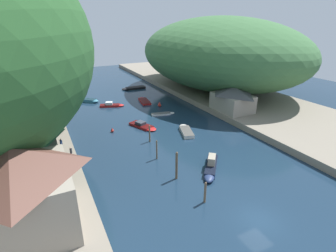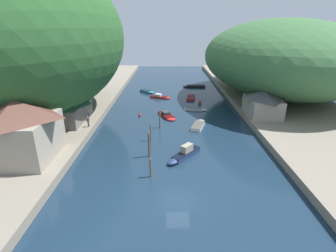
# 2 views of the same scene
# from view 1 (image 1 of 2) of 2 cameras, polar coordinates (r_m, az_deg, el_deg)

# --- Properties ---
(water_surface) EXTENTS (130.00, 130.00, 0.00)m
(water_surface) POSITION_cam_1_polar(r_m,az_deg,el_deg) (49.95, -5.58, 1.31)
(water_surface) COLOR #192D42
(water_surface) RESTS_ON ground
(right_bank) EXTENTS (22.00, 120.00, 1.11)m
(right_bank) POSITION_cam_1_polar(r_m,az_deg,el_deg) (62.39, 15.98, 5.36)
(right_bank) COLOR gray
(right_bank) RESTS_ON ground
(hillside_right) EXTENTS (35.35, 49.49, 17.52)m
(hillside_right) POSITION_cam_1_polar(r_m,az_deg,el_deg) (69.75, 11.15, 15.34)
(hillside_right) COLOR #3D6B3D
(hillside_right) RESTS_ON right_bank
(waterfront_building) EXTENTS (8.52, 8.93, 7.67)m
(waterfront_building) POSITION_cam_1_polar(r_m,az_deg,el_deg) (24.74, -29.74, -11.90)
(waterfront_building) COLOR gray
(waterfront_building) RESTS_ON left_bank
(boathouse_shed) EXTENTS (5.72, 10.71, 4.31)m
(boathouse_shed) POSITION_cam_1_polar(r_m,az_deg,el_deg) (37.90, -27.31, -2.75)
(boathouse_shed) COLOR slate
(boathouse_shed) RESTS_ON left_bank
(right_bank_cottage) EXTENTS (6.00, 8.05, 4.88)m
(right_bank_cottage) POSITION_cam_1_polar(r_m,az_deg,el_deg) (52.41, 13.89, 5.95)
(right_bank_cottage) COLOR gray
(right_bank_cottage) RESTS_ON right_bank
(boat_cabin_cruiser) EXTENTS (5.04, 5.62, 1.70)m
(boat_cabin_cruiser) POSITION_cam_1_polar(r_m,az_deg,el_deg) (33.72, 9.33, -8.84)
(boat_cabin_cruiser) COLOR navy
(boat_cabin_cruiser) RESTS_ON water_surface
(boat_navy_launch) EXTENTS (3.30, 5.86, 0.57)m
(boat_navy_launch) POSITION_cam_1_polar(r_m,az_deg,el_deg) (44.47, 3.87, -0.95)
(boat_navy_launch) COLOR silver
(boat_navy_launch) RESTS_ON water_surface
(boat_white_cruiser) EXTENTS (4.86, 2.06, 0.38)m
(boat_white_cruiser) POSITION_cam_1_polar(r_m,az_deg,el_deg) (52.53, -0.95, 2.70)
(boat_white_cruiser) COLOR white
(boat_white_cruiser) RESTS_ON water_surface
(boat_open_rowboat) EXTENTS (5.37, 3.25, 1.03)m
(boat_open_rowboat) POSITION_cam_1_polar(r_m,az_deg,el_deg) (58.81, -12.09, 4.48)
(boat_open_rowboat) COLOR red
(boat_open_rowboat) RESTS_ON water_surface
(boat_yellow_tender) EXTENTS (2.66, 6.27, 0.44)m
(boat_yellow_tender) POSITION_cam_1_polar(r_m,az_deg,el_deg) (61.37, -5.29, 5.53)
(boat_yellow_tender) COLOR red
(boat_yellow_tender) RESTS_ON water_surface
(boat_red_skiff) EXTENTS (6.50, 2.23, 0.54)m
(boat_red_skiff) POSITION_cam_1_polar(r_m,az_deg,el_deg) (72.97, -7.66, 8.17)
(boat_red_skiff) COLOR black
(boat_red_skiff) RESTS_ON water_surface
(boat_far_upstream) EXTENTS (4.26, 4.21, 0.69)m
(boat_far_upstream) POSITION_cam_1_polar(r_m,az_deg,el_deg) (63.25, -16.59, 5.32)
(boat_far_upstream) COLOR teal
(boat_far_upstream) RESTS_ON water_surface
(boat_mid_channel) EXTENTS (3.86, 6.02, 0.90)m
(boat_mid_channel) POSITION_cam_1_polar(r_m,az_deg,el_deg) (46.44, -5.39, 0.03)
(boat_mid_channel) COLOR red
(boat_mid_channel) RESTS_ON water_surface
(mooring_post_nearest) EXTENTS (0.25, 0.25, 2.47)m
(mooring_post_nearest) POSITION_cam_1_polar(r_m,az_deg,el_deg) (28.04, 8.08, -14.08)
(mooring_post_nearest) COLOR brown
(mooring_post_nearest) RESTS_ON water_surface
(mooring_post_second) EXTENTS (0.28, 0.28, 3.58)m
(mooring_post_second) POSITION_cam_1_polar(r_m,az_deg,el_deg) (31.14, 1.88, -8.59)
(mooring_post_second) COLOR brown
(mooring_post_second) RESTS_ON water_surface
(mooring_post_middle) EXTENTS (0.21, 0.21, 2.81)m
(mooring_post_middle) POSITION_cam_1_polar(r_m,az_deg,el_deg) (35.53, -2.47, -5.17)
(mooring_post_middle) COLOR brown
(mooring_post_middle) RESTS_ON water_surface
(mooring_post_fourth) EXTENTS (0.25, 0.25, 2.73)m
(mooring_post_fourth) POSITION_cam_1_polar(r_m,az_deg,el_deg) (40.53, -4.03, -1.66)
(mooring_post_fourth) COLOR brown
(mooring_post_fourth) RESTS_ON water_surface
(channel_buoy_near) EXTENTS (0.53, 0.53, 0.80)m
(channel_buoy_near) POSITION_cam_1_polar(r_m,az_deg,el_deg) (45.25, -12.03, -0.95)
(channel_buoy_near) COLOR red
(channel_buoy_near) RESTS_ON water_surface
(channel_buoy_far) EXTENTS (0.75, 0.75, 1.13)m
(channel_buoy_far) POSITION_cam_1_polar(r_m,az_deg,el_deg) (57.29, -1.87, 4.63)
(channel_buoy_far) COLOR red
(channel_buoy_far) RESTS_ON water_surface
(person_on_quay) EXTENTS (0.31, 0.43, 1.69)m
(person_on_quay) POSITION_cam_1_polar(r_m,az_deg,el_deg) (35.65, -20.35, -5.34)
(person_on_quay) COLOR #282D3D
(person_on_quay) RESTS_ON left_bank
(person_by_boathouse) EXTENTS (0.31, 0.42, 1.69)m
(person_by_boathouse) POSITION_cam_1_polar(r_m,az_deg,el_deg) (38.48, -22.23, -3.56)
(person_by_boathouse) COLOR #282D3D
(person_by_boathouse) RESTS_ON left_bank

